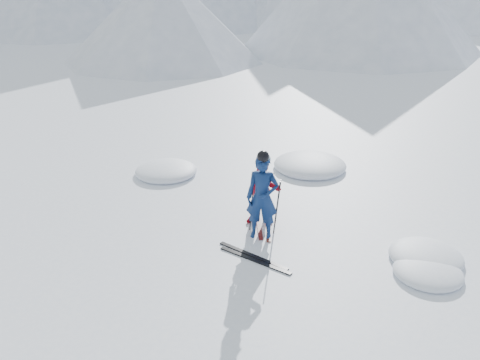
% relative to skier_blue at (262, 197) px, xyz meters
% --- Properties ---
extents(ground, '(160.00, 160.00, 0.00)m').
position_rel_skier_blue_xyz_m(ground, '(1.29, -0.13, -0.95)').
color(ground, white).
rests_on(ground, ground).
extents(skier_blue, '(0.77, 0.59, 1.90)m').
position_rel_skier_blue_xyz_m(skier_blue, '(0.00, 0.00, 0.00)').
color(skier_blue, navy).
rests_on(skier_blue, ground).
extents(skier_red, '(0.96, 0.87, 1.62)m').
position_rel_skier_blue_xyz_m(skier_red, '(-0.18, 0.60, -0.14)').
color(skier_red, '#AC0D1C').
rests_on(skier_red, ground).
extents(pole_blue_left, '(0.13, 0.09, 1.27)m').
position_rel_skier_blue_xyz_m(pole_blue_left, '(-0.30, 0.15, -0.32)').
color(pole_blue_left, black).
rests_on(pole_blue_left, ground).
extents(pole_blue_right, '(0.13, 0.07, 1.27)m').
position_rel_skier_blue_xyz_m(pole_blue_right, '(0.25, 0.25, -0.32)').
color(pole_blue_right, black).
rests_on(pole_blue_right, ground).
extents(pole_red_left, '(0.11, 0.09, 1.08)m').
position_rel_skier_blue_xyz_m(pole_red_left, '(-0.48, 0.85, -0.41)').
color(pole_red_left, black).
rests_on(pole_red_left, ground).
extents(pole_red_right, '(0.11, 0.08, 1.08)m').
position_rel_skier_blue_xyz_m(pole_red_right, '(0.12, 0.75, -0.41)').
color(pole_red_right, black).
rests_on(pole_red_right, ground).
extents(ski_worn_left, '(0.79, 1.58, 0.03)m').
position_rel_skier_blue_xyz_m(ski_worn_left, '(-0.30, 0.60, -0.94)').
color(ski_worn_left, black).
rests_on(ski_worn_left, ground).
extents(ski_worn_right, '(0.68, 1.62, 0.03)m').
position_rel_skier_blue_xyz_m(ski_worn_right, '(-0.06, 0.60, -0.94)').
color(ski_worn_right, black).
rests_on(ski_worn_right, ground).
extents(ski_loose_a, '(1.66, 0.54, 0.03)m').
position_rel_skier_blue_xyz_m(ski_loose_a, '(0.12, -0.84, -0.94)').
color(ski_loose_a, black).
rests_on(ski_loose_a, ground).
extents(ski_loose_b, '(1.67, 0.48, 0.03)m').
position_rel_skier_blue_xyz_m(ski_loose_b, '(0.22, -0.99, -0.94)').
color(ski_loose_b, black).
rests_on(ski_loose_b, ground).
extents(snow_lumps, '(8.78, 6.21, 0.47)m').
position_rel_skier_blue_xyz_m(snow_lumps, '(-0.07, 2.64, -0.95)').
color(snow_lumps, white).
rests_on(snow_lumps, ground).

